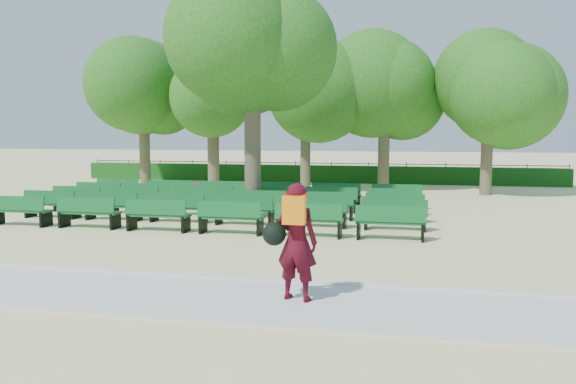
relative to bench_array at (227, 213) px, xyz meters
The scene contains 9 objects.
ground 1.53m from the bench_array, 61.19° to the right, with size 120.00×120.00×0.00m, color beige.
paving 8.77m from the bench_array, 85.18° to the right, with size 30.00×2.20×0.06m, color silver.
curb 7.62m from the bench_array, 84.46° to the right, with size 30.00×0.12×0.10m, color silver.
hedge 12.69m from the bench_array, 86.67° to the left, with size 26.00×0.70×0.90m, color #144D15.
fence 13.08m from the bench_array, 86.77° to the left, with size 26.00×0.10×1.02m, color black, non-canonical shape.
tree_line 8.69m from the bench_array, 85.14° to the left, with size 21.80×6.80×7.04m, color #2A6A1C, non-canonical shape.
bench_array is the anchor object (origin of this frame).
tree_among 4.96m from the bench_array, 16.33° to the left, with size 5.04×5.04×7.27m.
person 9.53m from the bench_array, 65.66° to the right, with size 0.93×0.60×1.89m.
Camera 1 is at (4.84, -15.93, 2.77)m, focal length 35.00 mm.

